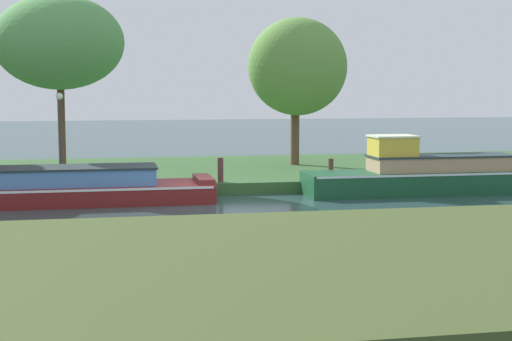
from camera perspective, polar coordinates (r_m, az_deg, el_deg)
name	(u,v)px	position (r m, az deg, el deg)	size (l,w,h in m)	color
ground_plane	(214,205)	(23.53, -3.13, -2.57)	(120.00, 120.00, 0.00)	#2A4544
riverbank_far	(189,173)	(30.39, -4.96, -0.21)	(72.00, 10.00, 0.40)	#32582C
riverbank_near	(279,266)	(14.79, 1.74, -7.06)	(72.00, 10.00, 0.40)	#3E4D24
maroon_barge	(59,186)	(24.46, -14.30, -1.09)	(8.73, 2.27, 1.78)	maroon
forest_narrowboat	(428,175)	(26.63, 12.56, -0.31)	(8.26, 1.87, 1.98)	#194D2D
willow_tree_centre	(59,42)	(28.43, -14.32, 9.13)	(4.57, 3.95, 6.41)	brown
willow_tree_right	(298,67)	(31.16, 3.10, 7.63)	(4.01, 3.24, 5.93)	brown
lamp_post	(60,126)	(26.86, -14.25, 3.21)	(0.24, 0.24, 2.98)	#333338
mooring_post_near	(331,169)	(26.72, 5.54, 0.11)	(0.18, 0.18, 0.72)	#47322A
mooring_post_far	(221,170)	(25.89, -2.63, 0.04)	(0.19, 0.19, 0.81)	#502E2E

